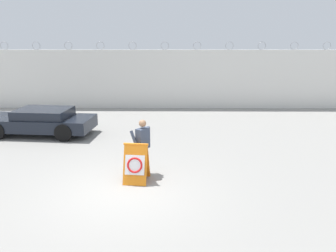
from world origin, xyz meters
name	(u,v)px	position (x,y,z in m)	size (l,w,h in m)	color
ground_plane	(123,191)	(0.00, 0.00, 0.00)	(90.00, 90.00, 0.00)	gray
perimeter_wall	(149,79)	(0.00, 11.15, 1.71)	(36.00, 0.30, 3.85)	silver
barricade_sign	(136,163)	(0.29, 0.64, 0.57)	(0.75, 0.81, 1.15)	orange
security_guard	(143,144)	(0.45, 1.22, 0.95)	(0.61, 0.54, 1.71)	#514C42
parked_car_front_coupe	(40,121)	(-4.32, 5.41, 0.60)	(4.72, 2.21, 1.13)	black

